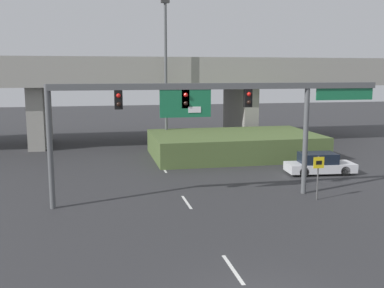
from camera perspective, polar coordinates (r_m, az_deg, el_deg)
The scene contains 7 objects.
lane_markings at distance 27.60m, azimuth -2.36°, elevation -5.00°, with size 0.14×27.11×0.01m.
signal_gantry at distance 23.39m, azimuth 2.44°, elevation 5.02°, with size 17.64×0.44×6.17m.
speed_limit_sign at distance 24.64m, azimuth 15.73°, elevation -3.37°, with size 0.60×0.11×2.38m.
highway_light_pole_near at distance 38.12m, azimuth -3.35°, elevation 9.00°, with size 0.70×0.36×12.55m.
overpass_bridge at distance 43.33m, azimuth -6.12°, elevation 7.90°, with size 45.24×9.09×8.01m.
grass_embankment at distance 36.32m, azimuth 5.33°, elevation -0.10°, with size 13.08×8.05×1.85m.
parked_sedan_near_right at distance 31.15m, azimuth 15.86°, elevation -2.47°, with size 4.65×2.19×1.42m.
Camera 1 is at (-4.40, -11.20, 6.77)m, focal length 42.00 mm.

